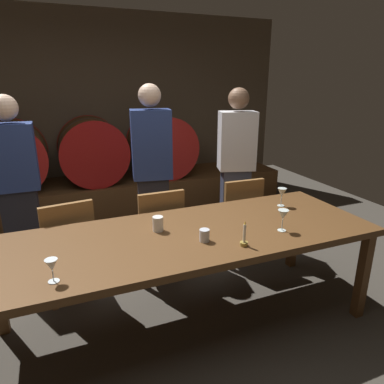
{
  "coord_description": "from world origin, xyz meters",
  "views": [
    {
      "loc": [
        -0.5,
        -2.23,
        1.77
      ],
      "look_at": [
        0.45,
        0.1,
        0.95
      ],
      "focal_mm": 32.26,
      "sensor_mm": 36.0,
      "label": 1
    }
  ],
  "objects_px": {
    "chair_left": "(68,245)",
    "wine_glass_center": "(283,215)",
    "wine_glass_right": "(282,193)",
    "guest_left": "(18,190)",
    "cup_left": "(158,224)",
    "wine_barrel_center": "(92,151)",
    "guest_right": "(236,167)",
    "candle_center": "(244,239)",
    "chair_right": "(238,215)",
    "chair_center": "(159,230)",
    "wine_barrel_right": "(161,146)",
    "guest_center": "(152,172)",
    "cup_right": "(204,235)",
    "wine_barrel_left": "(11,157)",
    "wine_glass_left": "(52,266)",
    "dining_table": "(186,241)"
  },
  "relations": [
    {
      "from": "guest_right",
      "to": "chair_right",
      "type": "bearing_deg",
      "value": 81.9
    },
    {
      "from": "wine_glass_center",
      "to": "guest_left",
      "type": "bearing_deg",
      "value": 141.68
    },
    {
      "from": "wine_barrel_left",
      "to": "guest_left",
      "type": "relative_size",
      "value": 0.53
    },
    {
      "from": "guest_center",
      "to": "wine_glass_right",
      "type": "distance_m",
      "value": 1.29
    },
    {
      "from": "wine_barrel_right",
      "to": "guest_center",
      "type": "xyz_separation_m",
      "value": [
        -0.57,
        -1.53,
        0.04
      ]
    },
    {
      "from": "wine_barrel_right",
      "to": "wine_glass_right",
      "type": "distance_m",
      "value": 2.52
    },
    {
      "from": "candle_center",
      "to": "guest_center",
      "type": "bearing_deg",
      "value": 96.89
    },
    {
      "from": "guest_left",
      "to": "wine_glass_left",
      "type": "distance_m",
      "value": 1.51
    },
    {
      "from": "wine_barrel_center",
      "to": "wine_glass_center",
      "type": "bearing_deg",
      "value": -71.9
    },
    {
      "from": "candle_center",
      "to": "cup_right",
      "type": "distance_m",
      "value": 0.26
    },
    {
      "from": "chair_left",
      "to": "chair_center",
      "type": "relative_size",
      "value": 1.0
    },
    {
      "from": "wine_barrel_right",
      "to": "wine_glass_right",
      "type": "height_order",
      "value": "wine_barrel_right"
    },
    {
      "from": "chair_center",
      "to": "cup_right",
      "type": "relative_size",
      "value": 10.56
    },
    {
      "from": "cup_right",
      "to": "chair_right",
      "type": "bearing_deg",
      "value": 49.25
    },
    {
      "from": "wine_barrel_right",
      "to": "guest_center",
      "type": "distance_m",
      "value": 1.63
    },
    {
      "from": "guest_center",
      "to": "wine_glass_center",
      "type": "distance_m",
      "value": 1.5
    },
    {
      "from": "chair_right",
      "to": "wine_glass_right",
      "type": "relative_size",
      "value": 5.62
    },
    {
      "from": "wine_glass_right",
      "to": "guest_left",
      "type": "bearing_deg",
      "value": 154.81
    },
    {
      "from": "chair_center",
      "to": "guest_center",
      "type": "relative_size",
      "value": 0.51
    },
    {
      "from": "wine_barrel_center",
      "to": "guest_right",
      "type": "relative_size",
      "value": 0.52
    },
    {
      "from": "guest_center",
      "to": "cup_left",
      "type": "distance_m",
      "value": 1.11
    },
    {
      "from": "dining_table",
      "to": "chair_center",
      "type": "height_order",
      "value": "chair_center"
    },
    {
      "from": "guest_right",
      "to": "cup_left",
      "type": "relative_size",
      "value": 15.87
    },
    {
      "from": "candle_center",
      "to": "wine_glass_center",
      "type": "relative_size",
      "value": 1.1
    },
    {
      "from": "wine_barrel_center",
      "to": "wine_glass_left",
      "type": "distance_m",
      "value": 3.06
    },
    {
      "from": "wine_barrel_center",
      "to": "wine_glass_right",
      "type": "distance_m",
      "value": 2.8
    },
    {
      "from": "wine_barrel_left",
      "to": "wine_glass_right",
      "type": "distance_m",
      "value": 3.36
    },
    {
      "from": "chair_left",
      "to": "cup_left",
      "type": "xyz_separation_m",
      "value": [
        0.6,
        -0.57,
        0.32
      ]
    },
    {
      "from": "chair_center",
      "to": "wine_glass_center",
      "type": "relative_size",
      "value": 5.59
    },
    {
      "from": "cup_right",
      "to": "wine_barrel_left",
      "type": "bearing_deg",
      "value": 115.5
    },
    {
      "from": "wine_barrel_left",
      "to": "dining_table",
      "type": "height_order",
      "value": "wine_barrel_left"
    },
    {
      "from": "wine_barrel_center",
      "to": "chair_center",
      "type": "distance_m",
      "value": 2.09
    },
    {
      "from": "wine_barrel_left",
      "to": "guest_right",
      "type": "relative_size",
      "value": 0.52
    },
    {
      "from": "dining_table",
      "to": "chair_left",
      "type": "height_order",
      "value": "chair_left"
    },
    {
      "from": "chair_right",
      "to": "candle_center",
      "type": "bearing_deg",
      "value": 63.71
    },
    {
      "from": "wine_barrel_center",
      "to": "wine_glass_center",
      "type": "relative_size",
      "value": 5.57
    },
    {
      "from": "guest_center",
      "to": "cup_right",
      "type": "bearing_deg",
      "value": 98.69
    },
    {
      "from": "cup_left",
      "to": "wine_barrel_right",
      "type": "bearing_deg",
      "value": 72.2
    },
    {
      "from": "guest_left",
      "to": "cup_right",
      "type": "xyz_separation_m",
      "value": [
        1.19,
        -1.34,
        -0.06
      ]
    },
    {
      "from": "guest_right",
      "to": "candle_center",
      "type": "xyz_separation_m",
      "value": [
        -0.74,
        -1.45,
        -0.08
      ]
    },
    {
      "from": "wine_barrel_center",
      "to": "dining_table",
      "type": "xyz_separation_m",
      "value": [
        0.31,
        -2.71,
        -0.17
      ]
    },
    {
      "from": "wine_barrel_right",
      "to": "cup_right",
      "type": "relative_size",
      "value": 10.53
    },
    {
      "from": "chair_right",
      "to": "guest_right",
      "type": "height_order",
      "value": "guest_right"
    },
    {
      "from": "cup_right",
      "to": "wine_glass_center",
      "type": "bearing_deg",
      "value": -5.57
    },
    {
      "from": "chair_left",
      "to": "chair_right",
      "type": "height_order",
      "value": "same"
    },
    {
      "from": "wine_glass_right",
      "to": "wine_barrel_center",
      "type": "bearing_deg",
      "value": 116.68
    },
    {
      "from": "guest_left",
      "to": "wine_glass_center",
      "type": "distance_m",
      "value": 2.26
    },
    {
      "from": "chair_left",
      "to": "wine_glass_center",
      "type": "bearing_deg",
      "value": 139.77
    },
    {
      "from": "wine_glass_center",
      "to": "wine_glass_right",
      "type": "distance_m",
      "value": 0.52
    },
    {
      "from": "wine_barrel_left",
      "to": "chair_center",
      "type": "height_order",
      "value": "wine_barrel_left"
    }
  ]
}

